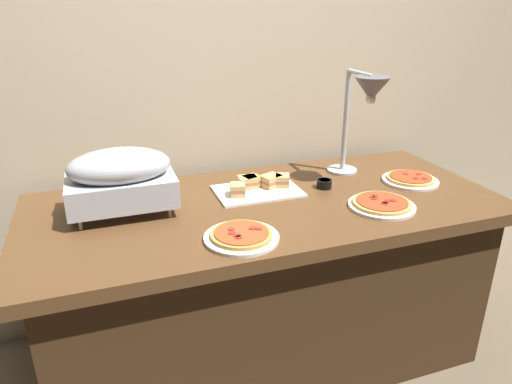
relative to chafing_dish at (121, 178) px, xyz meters
The scene contains 10 objects.
ground_plane 1.06m from the chafing_dish, ahead, with size 8.00×8.00×0.00m, color brown.
back_wall 0.75m from the chafing_dish, 36.94° to the left, with size 4.40×0.04×2.40m, color #C6B593.
buffet_table 0.76m from the chafing_dish, ahead, with size 1.90×0.84×0.76m.
chafing_dish is the anchor object (origin of this frame).
heat_lamp 1.04m from the chafing_dish, ahead, with size 0.15×0.33×0.48m.
pizza_plate_front 1.01m from the chafing_dish, 16.60° to the right, with size 0.26×0.26×0.03m.
pizza_plate_center 1.24m from the chafing_dish, ahead, with size 0.25×0.25×0.03m.
pizza_plate_raised_stand 0.52m from the chafing_dish, 44.99° to the right, with size 0.26×0.26×0.03m.
sandwich_platter 0.57m from the chafing_dish, ahead, with size 0.36×0.24×0.06m.
sauce_cup_near 0.85m from the chafing_dish, ahead, with size 0.06×0.06×0.04m.
Camera 1 is at (-0.61, -1.61, 1.50)m, focal length 32.62 mm.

